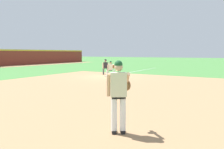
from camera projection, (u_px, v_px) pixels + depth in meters
The scene contains 8 objects.
ground_plane at pixel (108, 76), 18.96m from camera, with size 160.00×160.00×0.00m, color #47843D.
infield_dirt_patch at pixel (110, 89), 12.25m from camera, with size 18.00×18.00×0.01m, color #A87F56.
foul_line_stripe at pixel (137, 71), 24.23m from camera, with size 12.30×0.10×0.00m, color white.
first_base_bag at pixel (108, 76), 18.95m from camera, with size 0.38×0.38×0.09m, color white.
baseball at pixel (111, 94), 10.75m from camera, with size 0.07×0.07×0.07m, color white.
pitcher at pixel (119, 92), 5.49m from camera, with size 0.84×0.57×1.86m.
first_baseman at pixel (111, 68), 19.41m from camera, with size 0.81×1.03×1.34m.
umpire at pixel (106, 66), 20.58m from camera, with size 0.64×0.68×1.46m.
Camera 1 is at (-16.06, -9.88, 2.04)m, focal length 35.00 mm.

